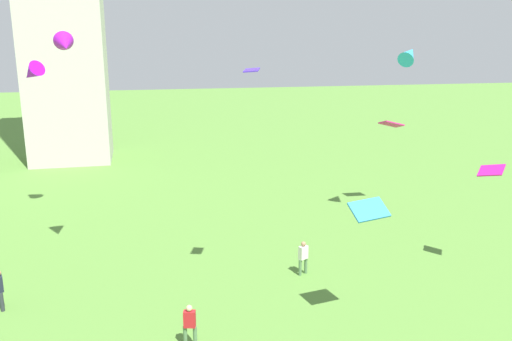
# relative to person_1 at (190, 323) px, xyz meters

# --- Properties ---
(person_1) EXTENTS (0.47, 0.33, 1.55)m
(person_1) POSITION_rel_person_1_xyz_m (0.00, 0.00, 0.00)
(person_1) COLOR #51754C
(person_1) RESTS_ON ground_plane
(person_3) EXTENTS (0.37, 0.49, 1.65)m
(person_3) POSITION_rel_person_1_xyz_m (-6.96, 4.25, 0.05)
(person_3) COLOR #2D3338
(person_3) RESTS_ON ground_plane
(person_4) EXTENTS (0.47, 0.39, 1.58)m
(person_4) POSITION_rel_person_1_xyz_m (5.58, 4.56, 0.01)
(person_4) COLOR #51754C
(person_4) RESTS_ON ground_plane
(kite_flying_0) EXTENTS (1.80, 1.86, 1.46)m
(kite_flying_0) POSITION_rel_person_1_xyz_m (-7.11, 16.13, 7.67)
(kite_flying_0) COLOR #930BDA
(kite_flying_2) EXTENTS (0.80, 0.95, 0.16)m
(kite_flying_2) POSITION_rel_person_1_xyz_m (2.97, 3.43, 8.33)
(kite_flying_2) COLOR #492AC9
(kite_flying_3) EXTENTS (1.73, 1.70, 1.36)m
(kite_flying_3) POSITION_rel_person_1_xyz_m (13.29, 10.12, 8.73)
(kite_flying_3) COLOR #2EA3E2
(kite_flying_4) EXTENTS (1.44, 0.99, 0.64)m
(kite_flying_4) POSITION_rel_person_1_xyz_m (14.05, 13.06, 4.44)
(kite_flying_4) COLOR #C1236D
(kite_flying_5) EXTENTS (1.09, 1.51, 1.14)m
(kite_flying_5) POSITION_rel_person_1_xyz_m (-4.17, 7.63, 9.26)
(kite_flying_5) COLOR purple
(kite_flying_6) EXTENTS (1.09, 1.30, 0.64)m
(kite_flying_6) POSITION_rel_person_1_xyz_m (13.78, 3.19, 3.86)
(kite_flying_6) COLOR #C8188F
(kite_flying_11) EXTENTS (1.43, 0.96, 0.63)m
(kite_flying_11) POSITION_rel_person_1_xyz_m (6.41, -0.05, 3.62)
(kite_flying_11) COLOR #3085C9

